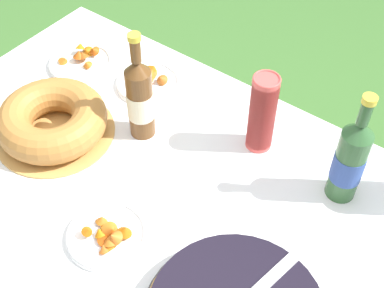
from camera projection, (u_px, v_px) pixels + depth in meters
garden_table at (163, 209)px, 1.42m from camera, size 1.56×0.98×0.66m
tablecloth at (162, 198)px, 1.39m from camera, size 1.57×0.99×0.10m
bundt_cake at (52, 121)px, 1.49m from camera, size 0.34×0.34×0.11m
cup_stack at (262, 113)px, 1.41m from camera, size 0.07×0.07×0.24m
cider_bottle_green at (350, 160)px, 1.29m from camera, size 0.08×0.08×0.33m
cider_bottle_amber at (140, 98)px, 1.44m from camera, size 0.07×0.07×0.33m
snack_plate_near at (148, 81)px, 1.66m from camera, size 0.20×0.20×0.06m
snack_plate_left at (107, 235)px, 1.28m from camera, size 0.20×0.20×0.06m
snack_plate_right at (81, 61)px, 1.73m from camera, size 0.21×0.21×0.06m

